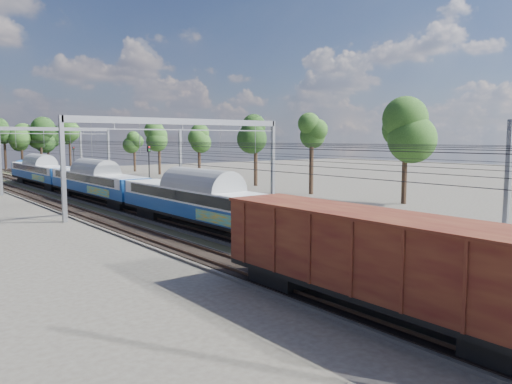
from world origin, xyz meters
TOP-DOWN VIEW (x-y plane):
  - ground at (0.00, 0.00)m, footprint 220.00×220.00m
  - track_bed at (-0.00, 45.00)m, footprint 21.00×130.00m
  - platform at (12.00, 20.00)m, footprint 3.00×70.00m
  - catenary at (0.33, 52.69)m, footprint 25.65×130.00m
  - tree_belt at (7.02, 92.00)m, footprint 39.90×101.93m
  - emu_train at (-4.50, 41.25)m, footprint 3.18×67.09m
  - freight_boxcar at (-9.00, -0.84)m, footprint 3.23×15.60m
  - worker at (3.65, 58.25)m, footprint 0.62×0.80m
  - signal_near at (2.30, 42.20)m, footprint 0.43×0.40m
  - signal_far at (7.80, 86.61)m, footprint 0.39×0.36m

SIDE VIEW (x-z plane):
  - ground at x=0.00m, z-range 0.00..0.00m
  - track_bed at x=0.00m, z-range -0.07..0.27m
  - platform at x=12.00m, z-range 0.00..0.30m
  - worker at x=3.65m, z-range 0.00..1.95m
  - freight_boxcar at x=-9.00m, z-range 0.44..4.46m
  - emu_train at x=-4.50m, z-range 0.41..5.05m
  - signal_far at x=7.80m, z-range 0.72..6.14m
  - signal_near at x=2.30m, z-range 0.82..7.02m
  - catenary at x=0.33m, z-range 1.90..10.90m
  - tree_belt at x=7.02m, z-range 2.41..14.17m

